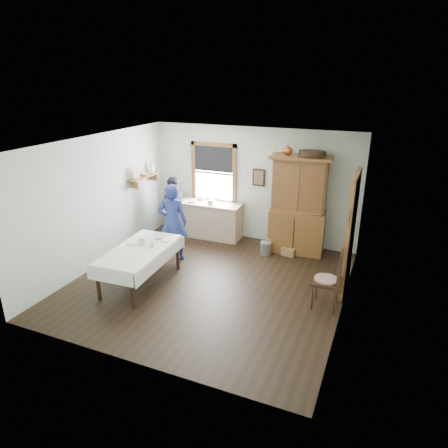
% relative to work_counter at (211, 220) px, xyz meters
% --- Properties ---
extents(room, '(5.01, 5.01, 2.70)m').
position_rel_work_counter_xyz_m(room, '(0.96, -2.16, 0.91)').
color(room, black).
rests_on(room, ground).
extents(window, '(1.18, 0.07, 1.48)m').
position_rel_work_counter_xyz_m(window, '(-0.04, 0.30, 1.19)').
color(window, white).
rests_on(window, room).
extents(doorway, '(0.09, 1.14, 2.22)m').
position_rel_work_counter_xyz_m(doorway, '(3.41, -1.31, 0.72)').
color(doorway, '#4F4538').
rests_on(doorway, room).
extents(wall_shelf, '(0.24, 1.00, 0.44)m').
position_rel_work_counter_xyz_m(wall_shelf, '(-1.41, -0.62, 1.13)').
color(wall_shelf, brown).
rests_on(wall_shelf, room).
extents(framed_picture, '(0.30, 0.04, 0.40)m').
position_rel_work_counter_xyz_m(framed_picture, '(1.11, 0.30, 1.11)').
color(framed_picture, '#331F12').
rests_on(framed_picture, room).
extents(rug_beater, '(0.01, 0.27, 0.27)m').
position_rel_work_counter_xyz_m(rug_beater, '(3.41, -1.86, 1.28)').
color(rug_beater, black).
rests_on(rug_beater, room).
extents(work_counter, '(1.55, 0.62, 0.88)m').
position_rel_work_counter_xyz_m(work_counter, '(0.00, 0.00, 0.00)').
color(work_counter, tan).
rests_on(work_counter, room).
extents(china_hutch, '(1.33, 0.70, 2.20)m').
position_rel_work_counter_xyz_m(china_hutch, '(2.15, -0.04, 0.66)').
color(china_hutch, brown).
rests_on(china_hutch, room).
extents(dining_table, '(1.07, 1.87, 0.73)m').
position_rel_work_counter_xyz_m(dining_table, '(-0.24, -2.68, -0.08)').
color(dining_table, white).
rests_on(dining_table, room).
extents(spindle_chair, '(0.52, 0.52, 1.08)m').
position_rel_work_counter_xyz_m(spindle_chair, '(3.17, -2.14, 0.10)').
color(spindle_chair, '#331F12').
rests_on(spindle_chair, room).
extents(pail, '(0.30, 0.30, 0.28)m').
position_rel_work_counter_xyz_m(pail, '(1.57, -0.45, -0.30)').
color(pail, '#989AA0').
rests_on(pail, room).
extents(wicker_basket, '(0.34, 0.27, 0.18)m').
position_rel_work_counter_xyz_m(wicker_basket, '(2.07, -0.31, -0.35)').
color(wicker_basket, '#A9794C').
rests_on(wicker_basket, room).
extents(woman_blue, '(0.67, 0.56, 1.57)m').
position_rel_work_counter_xyz_m(woman_blue, '(-0.21, -1.47, 0.34)').
color(woman_blue, navy).
rests_on(woman_blue, room).
extents(figure_dark, '(0.86, 0.81, 1.41)m').
position_rel_work_counter_xyz_m(figure_dark, '(-0.77, -0.34, 0.26)').
color(figure_dark, black).
rests_on(figure_dark, room).
extents(table_cup_a, '(0.17, 0.17, 0.11)m').
position_rel_work_counter_xyz_m(table_cup_a, '(-0.30, -2.50, 0.34)').
color(table_cup_a, silver).
rests_on(table_cup_a, dining_table).
extents(table_cup_b, '(0.12, 0.12, 0.09)m').
position_rel_work_counter_xyz_m(table_cup_b, '(-0.04, -2.55, 0.33)').
color(table_cup_b, silver).
rests_on(table_cup_b, dining_table).
extents(table_bowl, '(0.28, 0.28, 0.05)m').
position_rel_work_counter_xyz_m(table_bowl, '(-0.15, -2.09, 0.31)').
color(table_bowl, silver).
rests_on(table_bowl, dining_table).
extents(counter_book, '(0.18, 0.23, 0.02)m').
position_rel_work_counter_xyz_m(counter_book, '(-0.52, -0.06, 0.45)').
color(counter_book, brown).
rests_on(counter_book, work_counter).
extents(counter_bowl, '(0.22, 0.22, 0.07)m').
position_rel_work_counter_xyz_m(counter_bowl, '(-0.32, 0.14, 0.47)').
color(counter_bowl, silver).
rests_on(counter_bowl, work_counter).
extents(shelf_bowl, '(0.22, 0.22, 0.05)m').
position_rel_work_counter_xyz_m(shelf_bowl, '(-1.41, -0.61, 1.16)').
color(shelf_bowl, silver).
rests_on(shelf_bowl, wall_shelf).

